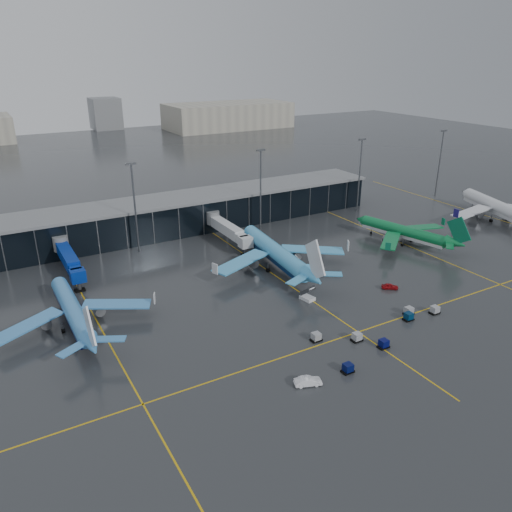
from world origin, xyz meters
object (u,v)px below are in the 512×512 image
airliner_aer_lingus (404,225)px  service_van_red (390,286)px  airliner_arkefly (71,300)px  airliner_klm_near (275,243)px  airliner_ba (499,200)px  service_van_white (308,381)px  mobile_airstair (307,297)px  baggage_carts (381,331)px

airliner_aer_lingus → service_van_red: size_ratio=9.39×
airliner_arkefly → service_van_red: size_ratio=9.71×
service_van_red → airliner_arkefly: bearing=110.3°
airliner_klm_near → service_van_red: (16.91, -25.02, -6.20)m
airliner_ba → service_van_white: 116.40m
airliner_aer_lingus → mobile_airstair: bearing=-174.2°
airliner_arkefly → airliner_klm_near: (52.25, 5.18, 1.03)m
baggage_carts → mobile_airstair: size_ratio=9.09×
airliner_ba → baggage_carts: 93.31m
service_van_white → airliner_ba: bearing=-48.9°
airliner_arkefly → baggage_carts: airliner_arkefly is taller
airliner_arkefly → service_van_red: 72.14m
airliner_ba → baggage_carts: airliner_ba is taller
service_van_red → mobile_airstair: bearing=111.8°
airliner_arkefly → baggage_carts: size_ratio=1.17×
airliner_aer_lingus → service_van_white: (-64.20, -42.44, -4.87)m
airliner_arkefly → service_van_white: airliner_arkefly is taller
airliner_ba → service_van_white: bearing=-139.8°
airliner_aer_lingus → baggage_carts: 55.48m
airliner_arkefly → airliner_ba: 138.46m
airliner_klm_near → service_van_red: size_ratio=11.41×
airliner_klm_near → airliner_aer_lingus: airliner_klm_near is taller
airliner_klm_near → airliner_ba: airliner_ba is taller
mobile_airstair → airliner_ba: bearing=-0.9°
baggage_carts → mobile_airstair: bearing=101.7°
airliner_arkefly → baggage_carts: (52.89, -34.43, -5.08)m
airliner_arkefly → airliner_ba: airliner_ba is taller
airliner_aer_lingus → mobile_airstair: size_ratio=10.28×
airliner_arkefly → mobile_airstair: airliner_arkefly is taller
airliner_ba → baggage_carts: size_ratio=1.39×
airliner_arkefly → service_van_white: 51.03m
airliner_klm_near → service_van_white: 51.12m
airliner_klm_near → airliner_ba: bearing=3.9°
service_van_red → airliner_aer_lingus: bearing=-13.4°
airliner_arkefly → airliner_aer_lingus: bearing=0.5°
airliner_ba → service_van_white: airliner_ba is taller
service_van_red → service_van_white: (-38.74, -20.81, 0.11)m
airliner_ba → service_van_white: (-108.01, -42.94, -6.16)m
airliner_aer_lingus → airliner_ba: size_ratio=0.81×
airliner_arkefly → airliner_klm_near: bearing=5.1°
airliner_klm_near → mobile_airstair: (-3.49, -19.74, -6.09)m
airliner_klm_near → airliner_aer_lingus: bearing=1.2°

